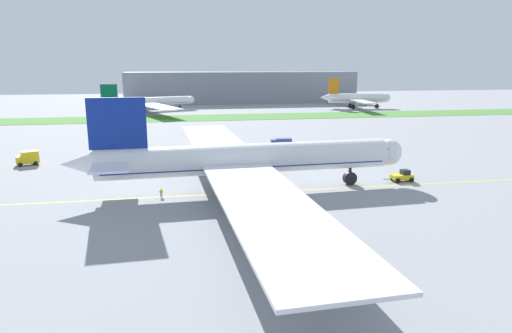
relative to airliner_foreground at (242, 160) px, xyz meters
name	(u,v)px	position (x,y,z in m)	size (l,w,h in m)	color
ground_plane	(276,197)	(5.05, -4.35, -5.66)	(600.00, 600.00, 0.00)	gray
apron_taxi_line	(272,192)	(5.05, -1.24, -5.66)	(280.00, 0.36, 0.01)	yellow
grass_median_strip	(214,118)	(5.05, 115.70, -5.61)	(320.00, 24.00, 0.10)	#4C8438
airliner_foreground	(242,160)	(0.00, 0.00, 0.00)	(59.90, 97.04, 16.66)	white
pushback_tug	(403,176)	(31.11, 1.40, -4.65)	(5.94, 2.54, 2.22)	yellow
ground_crew_wingwalker_port	(161,192)	(-13.92, -1.26, -4.70)	(0.55, 0.29, 1.58)	black
ground_crew_marshaller_front	(266,177)	(5.55, 5.87, -4.71)	(0.39, 0.50, 1.56)	black
ground_crew_wingwalker_starboard	(265,178)	(4.96, 4.57, -4.63)	(0.59, 0.30, 1.70)	black
service_truck_baggage_loader	(28,158)	(-43.57, 29.55, -4.03)	(5.09, 3.91, 3.10)	yellow
service_truck_fuel_bowser	(117,160)	(-24.02, 24.57, -4.26)	(5.49, 3.92, 2.49)	black
service_truck_catering_van	(281,142)	(16.82, 41.05, -4.27)	(5.70, 2.75, 2.46)	#33478C
parked_airliner_far_centre	(146,102)	(-24.70, 148.14, -1.13)	(47.18, 78.51, 13.34)	white
parked_airliner_far_right	(355,98)	(80.58, 144.63, -0.47)	(36.96, 56.60, 15.33)	white
terminal_building	(243,87)	(28.96, 190.77, 3.34)	(134.56, 20.00, 18.00)	gray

